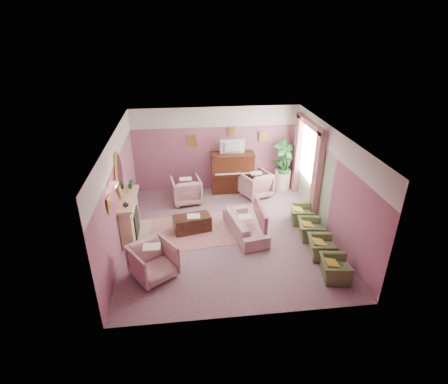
{
  "coord_description": "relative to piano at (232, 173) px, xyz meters",
  "views": [
    {
      "loc": [
        -1.03,
        -8.02,
        5.26
      ],
      "look_at": [
        -0.04,
        0.4,
        1.07
      ],
      "focal_mm": 28.0,
      "sensor_mm": 36.0,
      "label": 1
    }
  ],
  "objects": [
    {
      "name": "mirror_frame",
      "position": [
        -3.2,
        -2.48,
        1.15
      ],
      "size": [
        0.04,
        0.72,
        1.2
      ],
      "primitive_type": "ellipsoid",
      "color": "gold",
      "rests_on": "wall_left"
    },
    {
      "name": "hearth",
      "position": [
        -2.89,
        -2.48,
        -0.64
      ],
      "size": [
        0.55,
        1.5,
        0.02
      ],
      "primitive_type": "cube",
      "color": "#CEB289",
      "rests_on": "floor"
    },
    {
      "name": "pelmet",
      "position": [
        2.12,
        -1.13,
        1.91
      ],
      "size": [
        0.16,
        2.2,
        0.16
      ],
      "primitive_type": "cube",
      "color": "#A75F68",
      "rests_on": "wall_right"
    },
    {
      "name": "piano",
      "position": [
        0.0,
        0.0,
        0.0
      ],
      "size": [
        1.4,
        0.6,
        1.3
      ],
      "primitive_type": "cube",
      "color": "#39180C",
      "rests_on": "floor"
    },
    {
      "name": "area_rug",
      "position": [
        -1.33,
        -2.44,
        -0.64
      ],
      "size": [
        2.68,
        2.07,
        0.01
      ],
      "primitive_type": "cube",
      "rotation": [
        0.0,
        0.0,
        0.11
      ],
      "color": "#A46866",
      "rests_on": "floor"
    },
    {
      "name": "olive_chair_d",
      "position": [
        1.67,
        -2.3,
        -0.33
      ],
      "size": [
        0.51,
        0.73,
        0.63
      ],
      "primitive_type": "imported",
      "color": "#536437",
      "rests_on": "floor"
    },
    {
      "name": "side_plant_big",
      "position": [
        1.74,
        -0.04,
        0.22
      ],
      "size": [
        0.3,
        0.3,
        0.34
      ],
      "primitive_type": "imported",
      "color": "#1C4B1B",
      "rests_on": "side_table"
    },
    {
      "name": "sconce_shade",
      "position": [
        -3.12,
        -3.53,
        1.33
      ],
      "size": [
        0.2,
        0.2,
        0.16
      ],
      "primitive_type": "cone",
      "color": "#E3906B",
      "rests_on": "wall_left"
    },
    {
      "name": "coffee_table",
      "position": [
        -1.45,
        -2.42,
        -0.43
      ],
      "size": [
        1.08,
        0.69,
        0.45
      ],
      "primitive_type": "cube",
      "rotation": [
        0.0,
        0.0,
        0.2
      ],
      "color": "#361D13",
      "rests_on": "floor"
    },
    {
      "name": "piano_keys",
      "position": [
        0.0,
        -0.35,
        0.11
      ],
      "size": [
        1.2,
        0.08,
        0.02
      ],
      "primitive_type": "cube",
      "color": "white",
      "rests_on": "piano"
    },
    {
      "name": "print_back_mid",
      "position": [
        0.0,
        0.28,
        1.35
      ],
      "size": [
        0.22,
        0.03,
        0.26
      ],
      "primitive_type": "cube",
      "color": "gold",
      "rests_on": "wall_back"
    },
    {
      "name": "mantel_shelf",
      "position": [
        -3.06,
        -2.48,
        0.47
      ],
      "size": [
        0.4,
        1.55,
        0.07
      ],
      "primitive_type": "cube",
      "color": "#CEB289",
      "rests_on": "fireplace_surround"
    },
    {
      "name": "floor",
      "position": [
        -0.5,
        -2.68,
        -0.65
      ],
      "size": [
        5.5,
        6.0,
        0.01
      ],
      "primitive_type": "cube",
      "color": "#7A5A65",
      "rests_on": "ground"
    },
    {
      "name": "television",
      "position": [
        0.0,
        -0.05,
        0.95
      ],
      "size": [
        0.8,
        0.12,
        0.48
      ],
      "primitive_type": "imported",
      "color": "black",
      "rests_on": "piano"
    },
    {
      "name": "print_left_wall",
      "position": [
        -3.21,
        -3.88,
        1.07
      ],
      "size": [
        0.03,
        0.28,
        0.36
      ],
      "primitive_type": "cube",
      "color": "gold",
      "rests_on": "wall_left"
    },
    {
      "name": "palm_plant",
      "position": [
        1.71,
        -0.11,
        0.41
      ],
      "size": [
        0.76,
        0.76,
        1.44
      ],
      "primitive_type": "imported",
      "color": "#1C4B1B",
      "rests_on": "palm_pot"
    },
    {
      "name": "wall_back",
      "position": [
        -0.5,
        0.32,
        0.75
      ],
      "size": [
        5.5,
        0.02,
        2.8
      ],
      "primitive_type": "cube",
      "color": "#714767",
      "rests_on": "floor"
    },
    {
      "name": "stripe_panel",
      "position": [
        2.23,
        -1.38,
        0.42
      ],
      "size": [
        0.01,
        3.0,
        2.15
      ],
      "primitive_type": "cube",
      "color": "#9AB08C",
      "rests_on": "wall_right"
    },
    {
      "name": "ceiling",
      "position": [
        -0.5,
        -2.68,
        2.15
      ],
      "size": [
        5.5,
        6.0,
        0.01
      ],
      "primitive_type": "cube",
      "color": "white",
      "rests_on": "wall_back"
    },
    {
      "name": "print_back_left",
      "position": [
        -1.3,
        0.28,
        1.07
      ],
      "size": [
        0.3,
        0.03,
        0.38
      ],
      "primitive_type": "cube",
      "color": "gold",
      "rests_on": "wall_back"
    },
    {
      "name": "sofa",
      "position": [
        -0.02,
        -2.74,
        -0.28
      ],
      "size": [
        0.61,
        1.84,
        0.74
      ],
      "primitive_type": "imported",
      "color": "#BB908E",
      "rests_on": "floor"
    },
    {
      "name": "sofa_throw",
      "position": [
        0.38,
        -2.74,
        -0.05
      ],
      "size": [
        0.09,
        1.39,
        0.51
      ],
      "primitive_type": "cube",
      "color": "#A75F68",
      "rests_on": "sofa"
    },
    {
      "name": "mantel_plant",
      "position": [
        -3.05,
        -1.93,
        0.64
      ],
      "size": [
        0.16,
        0.16,
        0.28
      ],
      "primitive_type": "imported",
      "color": "#1C4B1B",
      "rests_on": "mantel_shelf"
    },
    {
      "name": "table_paper",
      "position": [
        -1.4,
        -2.42,
        -0.2
      ],
      "size": [
        0.35,
        0.28,
        0.01
      ],
      "primitive_type": "cube",
      "color": "silver",
      "rests_on": "coffee_table"
    },
    {
      "name": "side_table",
      "position": [
        1.74,
        -0.04,
        -0.3
      ],
      "size": [
        0.52,
        0.52,
        0.7
      ],
      "primitive_type": "cylinder",
      "color": "white",
      "rests_on": "floor"
    },
    {
      "name": "curtain_left",
      "position": [
        2.12,
        -2.05,
        0.65
      ],
      "size": [
        0.16,
        0.34,
        2.6
      ],
      "primitive_type": "cube",
      "color": "#A75F68",
      "rests_on": "floor"
    },
    {
      "name": "side_plant_small",
      "position": [
        1.86,
        -0.14,
        0.19
      ],
      "size": [
        0.16,
        0.16,
        0.28
      ],
      "primitive_type": "imported",
      "color": "#1C4B1B",
      "rests_on": "side_table"
    },
    {
      "name": "print_back_right",
      "position": [
        1.05,
        0.28,
        1.13
      ],
      "size": [
        0.26,
        0.03,
        0.34
      ],
      "primitive_type": "cube",
      "color": "gold",
      "rests_on": "wall_back"
    },
    {
      "name": "olive_chair_c",
      "position": [
        1.67,
        -3.12,
        -0.33
      ],
      "size": [
        0.51,
        0.73,
        0.63
      ],
      "primitive_type": "imported",
      "color": "#536437",
      "rests_on": "floor"
    },
    {
      "name": "floral_armchair_right",
      "position": [
        0.71,
        -0.49,
        -0.19
      ],
      "size": [
        0.87,
        0.87,
        0.91
      ],
      "primitive_type": "imported",
      "color": "#BB908E",
      "rests_on": "floor"
    },
    {
      "name": "floral_armchair_left",
      "position": [
        -1.57,
        -0.69,
        -0.19
      ],
      "size": [
        0.87,
        0.87,
        0.91
      ],
      "primitive_type": "imported",
      "color": "#BB908E",
      "rests_on": "floor"
    },
    {
      "name": "piano_top",
      "position": [
        0.0,
        0.0,
        0.66
      ],
      "size": [
        1.45,
        0.65,
        0.04
      ],
      "primitive_type": "cube",
      "color": "#39180C",
      "rests_on": "piano"
    },
    {
      "name": "fireplace_surround",
      "position": [
        -3.09,
        -2.48,
        -0.1
      ],
      "size": [
        0.3,
        1.4,
        1.1
      ],
      "primitive_type": "cube",
      "color": "#CEB289",
      "rests_on": "floor"
    },
    {
      "name": "wall_front",
      "position": [
        -0.5,
        -5.68,
        0.75
      ],
      "size": [
        5.5,
        0.02,
        2.8
      ],
      "primitive_type": "cube",
      "color": "#714767",
      "rests_on": "floor"
    },
    {
      "name": "olive_chair_b",
      "position": [
        1.67,
        -3.94,
        -0.33
      ],
      "size": [
        0.51,
        0.73,
        0.63
      ],
      "primitive_type": "imported",
      "color": "#536437",
      "rests_on": "floor"
    },
    {
      "name": "fire_ember",
      "position": [
        -2.95,
        -2.48,
        -0.43
      ],
      "size": [
        0.06,
        0.54,
        0.1
      ],
      "primitive_type": "cube",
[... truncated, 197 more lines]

